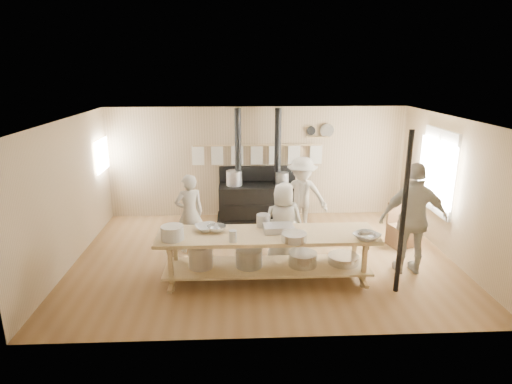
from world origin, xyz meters
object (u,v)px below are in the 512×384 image
cook_center (283,224)px  cook_right (414,219)px  prep_table (267,252)px  cook_by_window (302,197)px  cook_far_left (189,213)px  cook_left (282,222)px  stove (258,198)px  roasting_pan (278,228)px  chair (400,233)px

cook_center → cook_right: size_ratio=0.77×
prep_table → cook_by_window: (0.88, 2.04, 0.33)m
cook_far_left → cook_left: 1.81m
cook_center → cook_right: cook_right is taller
stove → cook_center: (0.34, -2.35, 0.24)m
stove → cook_left: stove is taller
cook_right → cook_far_left: bearing=-13.0°
cook_right → cook_by_window: cook_right is taller
cook_left → roasting_pan: bearing=67.1°
prep_table → roasting_pan: (0.20, 0.08, 0.38)m
cook_by_window → roasting_pan: 2.08m
cook_center → chair: bearing=-156.1°
cook_right → roasting_pan: size_ratio=3.94×
cook_left → cook_right: bearing=153.4°
cook_center → cook_left: bearing=-81.4°
prep_table → chair: 3.11m
prep_table → cook_center: size_ratio=2.38×
chair → roasting_pan: 2.95m
roasting_pan → cook_center: bearing=75.8°
cook_center → prep_table: bearing=70.3°
cook_left → cook_by_window: cook_by_window is taller
cook_left → cook_right: 2.27m
cook_center → cook_right: 2.23m
cook_far_left → roasting_pan: cook_far_left is taller
cook_by_window → cook_center: bearing=-103.9°
cook_far_left → cook_center: cook_far_left is taller
cook_by_window → roasting_pan: size_ratio=3.40×
cook_far_left → cook_right: 4.07m
roasting_pan → chair: bearing=26.3°
cook_left → roasting_pan: (-0.14, -0.72, 0.16)m
cook_right → cook_center: bearing=-9.4°
prep_table → stove: bearing=90.0°
cook_by_window → stove: bearing=139.3°
cook_far_left → roasting_pan: (1.60, -1.20, 0.13)m
cook_right → cook_by_window: 2.46m
cook_right → cook_by_window: size_ratio=1.16×
cook_far_left → cook_left: bearing=141.9°
cook_by_window → cook_right: bearing=-40.8°
cook_by_window → chair: cook_by_window is taller
prep_table → cook_far_left: (-1.40, 1.29, 0.25)m
cook_right → cook_left: bearing=-12.8°
prep_table → chair: size_ratio=4.10×
cook_by_window → roasting_pan: bearing=-101.9°
roasting_pan → cook_by_window: bearing=70.9°
prep_table → cook_by_window: size_ratio=2.12×
cook_far_left → cook_by_window: (2.28, 0.76, 0.08)m
roasting_pan → cook_far_left: bearing=143.0°
cook_far_left → cook_left: cook_far_left is taller
prep_table → cook_right: size_ratio=1.84×
cook_far_left → chair: (4.18, 0.07, -0.51)m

